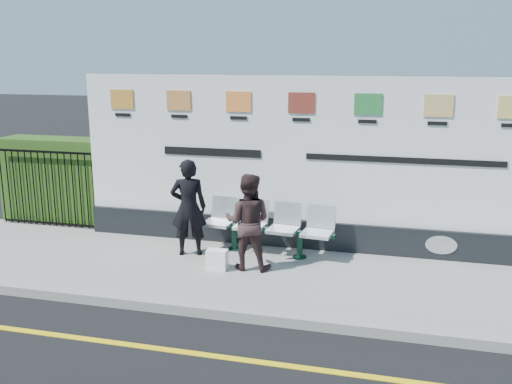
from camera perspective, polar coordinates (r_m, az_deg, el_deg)
ground at (r=7.03m, az=-5.55°, el=-15.88°), size 80.00×80.00×0.00m
pavement at (r=9.17m, az=-0.23°, el=-8.16°), size 14.00×3.00×0.12m
kerb at (r=7.84m, az=-3.05°, el=-12.00°), size 14.00×0.18×0.14m
yellow_line at (r=7.03m, az=-5.55°, el=-15.85°), size 14.00×0.10×0.01m
billboard at (r=9.95m, az=4.51°, el=1.71°), size 8.00×0.30×3.00m
hedge at (r=12.34m, az=-19.05°, el=1.18°), size 2.35×0.70×1.70m
railing at (r=11.99m, az=-20.18°, el=0.36°), size 2.05×0.06×1.54m
bench at (r=9.81m, az=1.06°, el=-4.81°), size 2.31×0.82×0.49m
woman_left at (r=9.68m, az=-6.76°, el=-1.54°), size 0.69×0.56×1.66m
woman_right at (r=8.99m, az=-0.81°, el=-2.98°), size 0.78×0.63×1.55m
handbag_brown at (r=9.80m, az=-0.57°, el=-2.72°), size 0.28×0.17×0.20m
carrier_bag_white at (r=9.14m, az=-3.91°, el=-6.77°), size 0.32×0.19×0.32m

